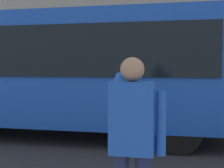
{
  "coord_description": "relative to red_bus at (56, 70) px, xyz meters",
  "views": [
    {
      "loc": [
        -1.62,
        7.48,
        1.76
      ],
      "look_at": [
        -0.16,
        0.34,
        1.34
      ],
      "focal_mm": 47.62,
      "sensor_mm": 36.0,
      "label": 1
    }
  ],
  "objects": [
    {
      "name": "ground_plane",
      "position": [
        -1.3,
        -0.33,
        -1.68
      ],
      "size": [
        60.0,
        60.0,
        0.0
      ],
      "primitive_type": "plane",
      "color": "#2B2B2D"
    },
    {
      "name": "red_bus",
      "position": [
        0.0,
        0.0,
        0.0
      ],
      "size": [
        9.05,
        2.54,
        3.08
      ],
      "color": "#1947AD",
      "rests_on": "ground_plane"
    },
    {
      "name": "pedestrian_photographer",
      "position": [
        -2.56,
        4.49,
        -0.54
      ],
      "size": [
        0.53,
        0.52,
        1.7
      ],
      "color": "#1E2347",
      "rests_on": "sidewalk_curb"
    }
  ]
}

